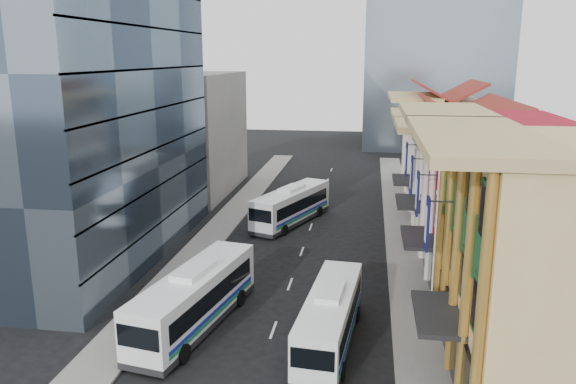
% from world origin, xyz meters
% --- Properties ---
extents(sidewalk_right, '(3.00, 90.00, 0.15)m').
position_xyz_m(sidewalk_right, '(8.50, 22.00, 0.07)').
color(sidewalk_right, slate).
rests_on(sidewalk_right, ground).
extents(sidewalk_left, '(3.00, 90.00, 0.15)m').
position_xyz_m(sidewalk_left, '(-8.50, 22.00, 0.07)').
color(sidewalk_left, slate).
rests_on(sidewalk_left, ground).
extents(shophouse_tan, '(8.00, 14.00, 12.00)m').
position_xyz_m(shophouse_tan, '(14.00, 5.00, 6.00)').
color(shophouse_tan, '#D8BE7C').
rests_on(shophouse_tan, ground).
extents(shophouse_red, '(8.00, 10.00, 12.00)m').
position_xyz_m(shophouse_red, '(14.00, 17.00, 6.00)').
color(shophouse_red, '#A31221').
rests_on(shophouse_red, ground).
extents(shophouse_cream_near, '(8.00, 9.00, 10.00)m').
position_xyz_m(shophouse_cream_near, '(14.00, 26.50, 5.00)').
color(shophouse_cream_near, silver).
rests_on(shophouse_cream_near, ground).
extents(shophouse_cream_mid, '(8.00, 9.00, 10.00)m').
position_xyz_m(shophouse_cream_mid, '(14.00, 35.50, 5.00)').
color(shophouse_cream_mid, silver).
rests_on(shophouse_cream_mid, ground).
extents(shophouse_cream_far, '(8.00, 12.00, 11.00)m').
position_xyz_m(shophouse_cream_far, '(14.00, 46.00, 5.50)').
color(shophouse_cream_far, silver).
rests_on(shophouse_cream_far, ground).
extents(office_tower, '(12.00, 26.00, 30.00)m').
position_xyz_m(office_tower, '(-17.00, 19.00, 15.00)').
color(office_tower, '#374557').
rests_on(office_tower, ground).
extents(office_block_far, '(10.00, 18.00, 14.00)m').
position_xyz_m(office_block_far, '(-16.00, 42.00, 7.00)').
color(office_block_far, gray).
rests_on(office_block_far, ground).
extents(bus_left_near, '(4.96, 12.26, 3.83)m').
position_xyz_m(bus_left_near, '(-4.71, 7.76, 1.92)').
color(bus_left_near, white).
rests_on(bus_left_near, ground).
extents(bus_left_far, '(6.67, 11.79, 3.72)m').
position_xyz_m(bus_left_far, '(-2.00, 29.97, 1.86)').
color(bus_left_far, white).
rests_on(bus_left_far, ground).
extents(bus_right, '(3.39, 10.72, 3.38)m').
position_xyz_m(bus_right, '(3.45, 6.82, 1.69)').
color(bus_right, white).
rests_on(bus_right, ground).
extents(sedan_left, '(2.32, 3.71, 1.17)m').
position_xyz_m(sedan_left, '(-5.50, 4.37, 0.59)').
color(sedan_left, white).
rests_on(sedan_left, ground).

